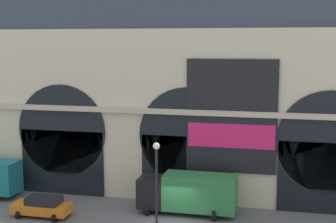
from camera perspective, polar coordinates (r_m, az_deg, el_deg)
The scene contains 4 objects.
station_building at distance 40.51m, azimuth 2.95°, elevation 2.35°, with size 45.95×4.81×18.55m.
car_midwest at distance 38.30m, azimuth -14.64°, elevation -10.77°, with size 4.40×2.22×1.55m.
box_truck_center at distance 37.40m, azimuth 2.42°, elevation -9.52°, with size 7.50×2.91×3.12m.
street_lamp_quayside at distance 30.61m, azimuth -1.37°, elevation -8.25°, with size 0.44×0.44×6.90m.
Camera 1 is at (7.22, -32.44, 13.09)m, focal length 51.59 mm.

